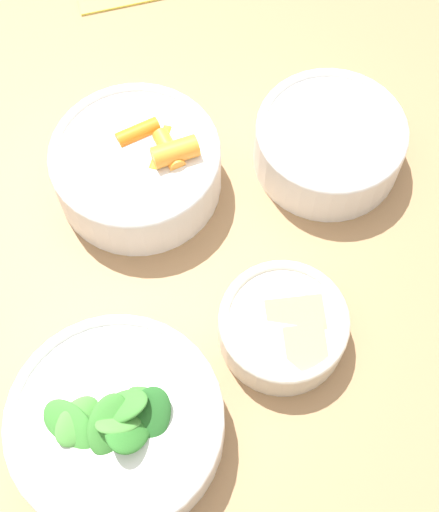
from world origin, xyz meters
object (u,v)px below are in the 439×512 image
Objects in this scene: bowl_beans_hotdog at (329,144)px; bowl_cookies at (283,326)px; bowl_carrots at (138,165)px; bowl_greens at (117,424)px.

bowl_beans_hotdog is 1.29× the size of bowl_cookies.
bowl_carrots reaches higher than bowl_beans_hotdog.
bowl_beans_hotdog is (0.24, 0.26, -0.00)m from bowl_greens.
bowl_greens is 1.55× the size of bowl_cookies.
bowl_beans_hotdog is at bearing 47.72° from bowl_greens.
bowl_carrots is at bearing 81.25° from bowl_greens.
bowl_greens is (-0.04, -0.26, -0.00)m from bowl_carrots.
bowl_carrots is 0.92× the size of bowl_greens.
bowl_cookies is (0.16, 0.07, -0.01)m from bowl_greens.
bowl_beans_hotdog is (0.20, 0.00, -0.01)m from bowl_carrots.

